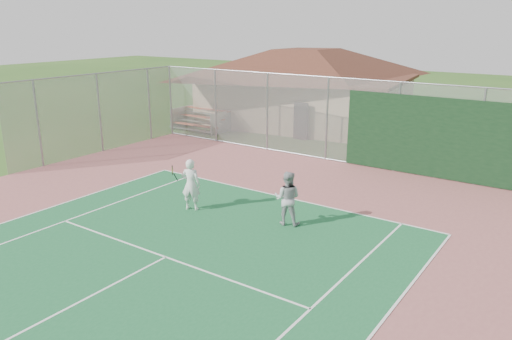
# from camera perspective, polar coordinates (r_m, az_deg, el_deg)

# --- Properties ---
(back_fence) EXTENTS (20.08, 0.11, 3.53)m
(back_fence) POSITION_cam_1_polar(r_m,az_deg,el_deg) (19.99, 16.05, 4.40)
(back_fence) COLOR gray
(back_fence) RESTS_ON ground
(side_fence_left) EXTENTS (0.08, 9.00, 3.50)m
(side_fence_left) POSITION_cam_1_polar(r_m,az_deg,el_deg) (23.44, -17.44, 6.21)
(side_fence_left) COLOR gray
(side_fence_left) RESTS_ON ground
(clubhouse) EXTENTS (12.54, 9.18, 5.03)m
(clubhouse) POSITION_cam_1_polar(r_m,az_deg,el_deg) (28.67, 5.72, 10.27)
(clubhouse) COLOR tan
(clubhouse) RESTS_ON ground
(bleachers) EXTENTS (3.06, 1.88, 1.12)m
(bleachers) POSITION_cam_1_polar(r_m,az_deg,el_deg) (27.37, -6.33, 5.80)
(bleachers) COLOR #B44529
(bleachers) RESTS_ON ground
(player_white_front) EXTENTS (0.96, 0.72, 1.63)m
(player_white_front) POSITION_cam_1_polar(r_m,az_deg,el_deg) (15.55, -7.49, -1.69)
(player_white_front) COLOR silver
(player_white_front) RESTS_ON ground
(player_grey_back) EXTENTS (0.93, 0.82, 1.59)m
(player_grey_back) POSITION_cam_1_polar(r_m,az_deg,el_deg) (14.34, 3.60, -3.30)
(player_grey_back) COLOR #9D9FA2
(player_grey_back) RESTS_ON ground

